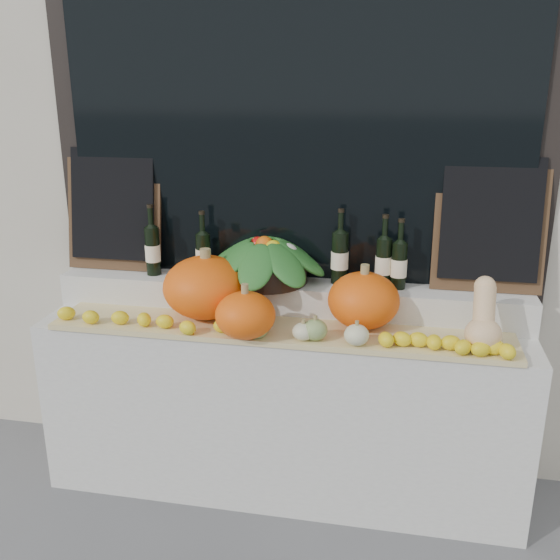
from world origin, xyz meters
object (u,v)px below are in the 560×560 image
object	(u,v)px
butternut_squash	(484,320)
wine_bottle_tall	(340,257)
pumpkin_right	(364,300)
produce_bowl	(265,259)
pumpkin_left	(206,287)

from	to	relation	value
butternut_squash	wine_bottle_tall	size ratio (longest dim) A/B	0.81
pumpkin_right	produce_bowl	xyz separation A→B (m)	(-0.49, 0.16, 0.12)
produce_bowl	wine_bottle_tall	world-z (taller)	wine_bottle_tall
pumpkin_left	produce_bowl	bearing A→B (deg)	35.68
produce_bowl	wine_bottle_tall	distance (m)	0.36
pumpkin_right	wine_bottle_tall	xyz separation A→B (m)	(-0.13, 0.21, 0.14)
produce_bowl	pumpkin_left	bearing A→B (deg)	-144.32
pumpkin_left	produce_bowl	size ratio (longest dim) A/B	0.65
pumpkin_left	pumpkin_right	bearing A→B (deg)	0.72
wine_bottle_tall	pumpkin_left	bearing A→B (deg)	-160.06
pumpkin_right	produce_bowl	size ratio (longest dim) A/B	0.51
pumpkin_left	wine_bottle_tall	distance (m)	0.65
pumpkin_left	butternut_squash	world-z (taller)	butternut_squash
pumpkin_left	butternut_squash	size ratio (longest dim) A/B	1.39
butternut_squash	pumpkin_left	bearing A→B (deg)	174.30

